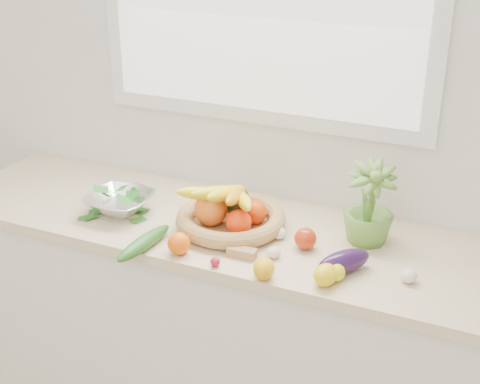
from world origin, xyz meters
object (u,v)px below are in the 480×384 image
at_px(apple, 305,239).
at_px(cucumber, 144,243).
at_px(colander_with_spinach, 120,198).
at_px(potted_herb, 369,206).
at_px(eggplant, 344,262).
at_px(fruit_basket, 230,213).

xyz_separation_m(apple, cucumber, (-0.49, -0.23, -0.01)).
bearing_deg(colander_with_spinach, potted_herb, 10.79).
height_order(apple, eggplant, same).
bearing_deg(eggplant, fruit_basket, 163.94).
relative_size(eggplant, cucumber, 0.68).
xyz_separation_m(eggplant, fruit_basket, (-0.46, 0.13, 0.02)).
xyz_separation_m(apple, eggplant, (0.16, -0.10, 0.00)).
bearing_deg(eggplant, apple, 149.44).
xyz_separation_m(potted_herb, fruit_basket, (-0.47, -0.10, -0.08)).
bearing_deg(colander_with_spinach, fruit_basket, 9.50).
relative_size(potted_herb, fruit_basket, 0.70).
bearing_deg(cucumber, colander_with_spinach, 138.71).
bearing_deg(cucumber, eggplant, 11.62).
height_order(potted_herb, colander_with_spinach, potted_herb).
height_order(potted_herb, fruit_basket, potted_herb).
distance_m(fruit_basket, colander_with_spinach, 0.43).
distance_m(apple, colander_with_spinach, 0.72).
height_order(apple, colander_with_spinach, colander_with_spinach).
xyz_separation_m(eggplant, potted_herb, (0.02, 0.23, 0.10)).
relative_size(apple, cucumber, 0.27).
bearing_deg(fruit_basket, eggplant, -16.06).
xyz_separation_m(potted_herb, colander_with_spinach, (-0.89, -0.17, -0.07)).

